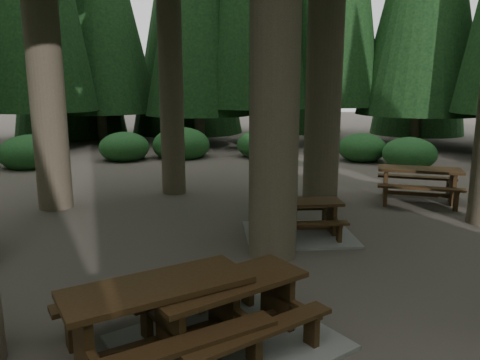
{
  "coord_description": "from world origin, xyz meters",
  "views": [
    {
      "loc": [
        0.07,
        -7.64,
        3.01
      ],
      "look_at": [
        0.25,
        1.42,
        1.1
      ],
      "focal_mm": 35.0,
      "sensor_mm": 36.0,
      "label": 1
    }
  ],
  "objects_px": {
    "picnic_table_c": "(299,224)",
    "picnic_table_e": "(158,309)",
    "picnic_table_d": "(419,180)",
    "picnic_table_a": "(228,323)"
  },
  "relations": [
    {
      "from": "picnic_table_c",
      "to": "picnic_table_e",
      "type": "relative_size",
      "value": 0.85
    },
    {
      "from": "picnic_table_d",
      "to": "picnic_table_e",
      "type": "xyz_separation_m",
      "value": [
        -5.57,
        -6.79,
        0.01
      ]
    },
    {
      "from": "picnic_table_a",
      "to": "picnic_table_e",
      "type": "relative_size",
      "value": 1.18
    },
    {
      "from": "picnic_table_a",
      "to": "picnic_table_d",
      "type": "distance_m",
      "value": 8.14
    },
    {
      "from": "picnic_table_c",
      "to": "picnic_table_d",
      "type": "distance_m",
      "value": 4.33
    },
    {
      "from": "picnic_table_d",
      "to": "picnic_table_c",
      "type": "bearing_deg",
      "value": -125.1
    },
    {
      "from": "picnic_table_d",
      "to": "picnic_table_a",
      "type": "bearing_deg",
      "value": -108.82
    },
    {
      "from": "picnic_table_d",
      "to": "picnic_table_e",
      "type": "bearing_deg",
      "value": -111.9
    },
    {
      "from": "picnic_table_c",
      "to": "picnic_table_d",
      "type": "xyz_separation_m",
      "value": [
        3.43,
        2.62,
        0.34
      ]
    },
    {
      "from": "picnic_table_a",
      "to": "picnic_table_e",
      "type": "bearing_deg",
      "value": 162.78
    }
  ]
}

